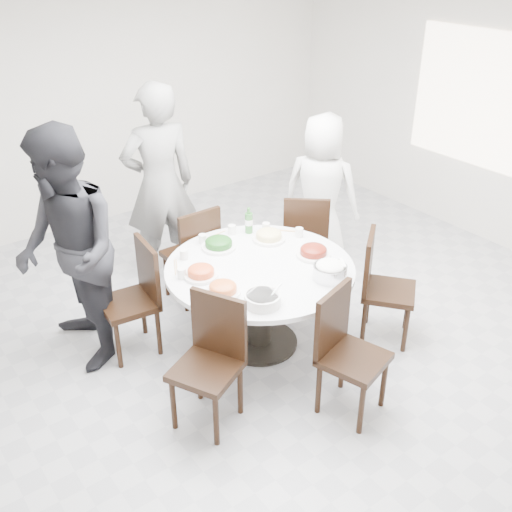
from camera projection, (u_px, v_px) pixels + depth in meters
floor at (271, 327)px, 5.27m from camera, size 6.00×6.00×0.01m
wall_back at (109, 99)px, 6.71m from camera, size 6.00×0.01×2.80m
wall_right at (502, 115)px, 6.16m from camera, size 0.01×6.00×2.80m
window at (503, 105)px, 6.11m from camera, size 0.04×2.20×1.40m
dining_table at (260, 306)px, 4.89m from camera, size 1.50×1.50×0.75m
chair_ne at (305, 237)px, 5.77m from camera, size 0.59×0.59×0.95m
chair_n at (190, 253)px, 5.49m from camera, size 0.43×0.43×0.95m
chair_nw at (128, 301)px, 4.77m from camera, size 0.46×0.46×0.95m
chair_sw at (206, 367)px, 4.05m from camera, size 0.56×0.56×0.95m
chair_s at (354, 357)px, 4.16m from camera, size 0.52×0.52×0.95m
chair_se at (389, 289)px, 4.93m from camera, size 0.59×0.59×0.95m
diner_right at (321, 193)px, 5.91m from camera, size 0.84×0.92×1.58m
diner_middle at (160, 185)px, 5.62m from camera, size 0.77×0.57×1.94m
diner_left at (68, 252)px, 4.47m from camera, size 0.82×1.00×1.92m
dish_greens at (219, 244)px, 4.96m from camera, size 0.29×0.29×0.07m
dish_pale at (269, 236)px, 5.09m from camera, size 0.28×0.28×0.08m
dish_orange at (201, 273)px, 4.55m from camera, size 0.26×0.26×0.07m
dish_redbrown at (313, 252)px, 4.84m from camera, size 0.28×0.28×0.07m
dish_tofu at (223, 290)px, 4.34m from camera, size 0.26×0.26×0.07m
rice_bowl at (330, 272)px, 4.52m from camera, size 0.26×0.26×0.11m
soup_bowl at (262, 299)px, 4.22m from camera, size 0.26×0.26×0.08m
beverage_bottle at (249, 220)px, 5.18m from camera, size 0.07×0.07×0.23m
tea_cups at (217, 233)px, 5.13m from camera, size 0.07×0.07×0.08m
chopsticks at (213, 237)px, 5.15m from camera, size 0.24×0.04×0.01m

